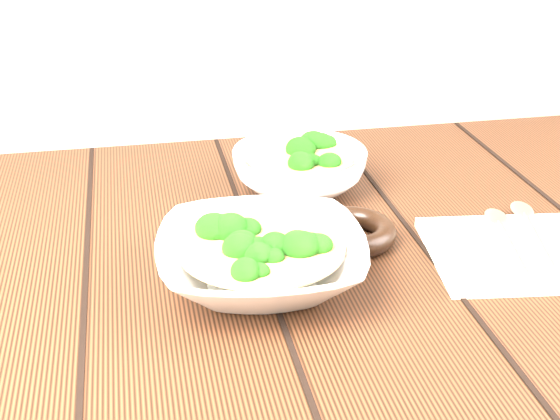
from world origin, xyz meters
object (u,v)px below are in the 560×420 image
(table, at_px, (274,335))
(soup_bowl_front, at_px, (261,258))
(soup_bowl_back, at_px, (299,169))
(trivet, at_px, (351,232))
(napkin, at_px, (522,252))

(table, height_order, soup_bowl_front, soup_bowl_front)
(soup_bowl_back, bearing_deg, soup_bowl_front, -111.92)
(trivet, distance_m, napkin, 0.20)
(soup_bowl_front, height_order, soup_bowl_back, same)
(soup_bowl_front, xyz_separation_m, napkin, (0.31, -0.00, -0.03))
(soup_bowl_front, distance_m, soup_bowl_back, 0.26)
(soup_bowl_front, bearing_deg, trivet, 30.98)
(table, relative_size, trivet, 10.78)
(soup_bowl_back, xyz_separation_m, napkin, (0.22, -0.24, -0.03))
(trivet, bearing_deg, soup_bowl_back, 99.30)
(soup_bowl_front, height_order, napkin, soup_bowl_front)
(soup_bowl_front, distance_m, napkin, 0.31)
(soup_bowl_back, relative_size, trivet, 2.18)
(napkin, bearing_deg, soup_bowl_back, 138.94)
(table, bearing_deg, napkin, -13.54)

